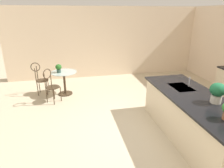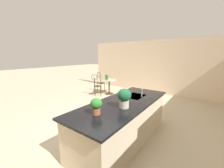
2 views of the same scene
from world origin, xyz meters
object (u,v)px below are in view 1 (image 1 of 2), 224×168
potted_plant_on_table (59,68)px  potted_plant_counter_near (217,92)px  bistro_table (64,81)px  chair_by_island (40,77)px  chair_near_window (51,84)px

potted_plant_on_table → potted_plant_counter_near: 4.32m
bistro_table → chair_by_island: chair_by_island is taller
bistro_table → potted_plant_on_table: size_ratio=3.07×
chair_by_island → potted_plant_on_table: chair_by_island is taller
chair_near_window → chair_by_island: size_ratio=1.00×
chair_near_window → potted_plant_counter_near: (2.63, 3.14, 0.57)m
potted_plant_on_table → potted_plant_counter_near: size_ratio=0.68×
chair_near_window → potted_plant_on_table: size_ratio=4.00×
bistro_table → potted_plant_counter_near: potted_plant_counter_near is taller
chair_by_island → potted_plant_counter_near: potted_plant_counter_near is taller
chair_near_window → chair_by_island: (-0.73, -0.39, 0.00)m
bistro_table → potted_plant_counter_near: 4.30m
chair_near_window → bistro_table: bearing=147.9°
chair_by_island → potted_plant_on_table: (0.19, 0.61, 0.32)m
bistro_table → chair_near_window: 0.68m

